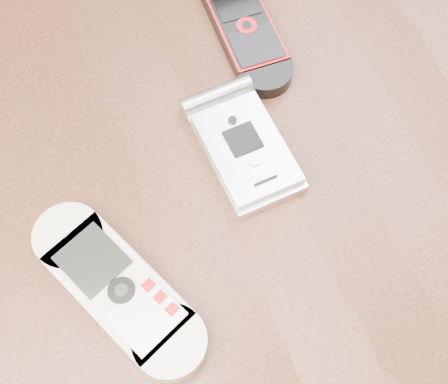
{
  "coord_description": "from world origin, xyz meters",
  "views": [
    {
      "loc": [
        -0.07,
        -0.18,
        1.17
      ],
      "look_at": [
        0.01,
        0.0,
        0.76
      ],
      "focal_mm": 50.0,
      "sensor_mm": 36.0,
      "label": 1
    }
  ],
  "objects_px": {
    "nokia_white": "(118,288)",
    "nokia_black_red": "(243,24)",
    "motorola_razr": "(244,147)",
    "table": "(219,249)"
  },
  "relations": [
    {
      "from": "nokia_white",
      "to": "nokia_black_red",
      "type": "height_order",
      "value": "nokia_white"
    },
    {
      "from": "nokia_white",
      "to": "nokia_black_red",
      "type": "distance_m",
      "value": 0.25
    },
    {
      "from": "nokia_black_red",
      "to": "motorola_razr",
      "type": "height_order",
      "value": "motorola_razr"
    },
    {
      "from": "nokia_white",
      "to": "nokia_black_red",
      "type": "xyz_separation_m",
      "value": [
        0.17,
        0.18,
        -0.0
      ]
    },
    {
      "from": "nokia_white",
      "to": "motorola_razr",
      "type": "height_order",
      "value": "same"
    },
    {
      "from": "nokia_black_red",
      "to": "motorola_razr",
      "type": "bearing_deg",
      "value": -109.89
    },
    {
      "from": "table",
      "to": "nokia_white",
      "type": "distance_m",
      "value": 0.15
    },
    {
      "from": "table",
      "to": "nokia_black_red",
      "type": "height_order",
      "value": "nokia_black_red"
    },
    {
      "from": "nokia_black_red",
      "to": "motorola_razr",
      "type": "distance_m",
      "value": 0.12
    },
    {
      "from": "table",
      "to": "nokia_black_red",
      "type": "bearing_deg",
      "value": 60.29
    }
  ]
}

